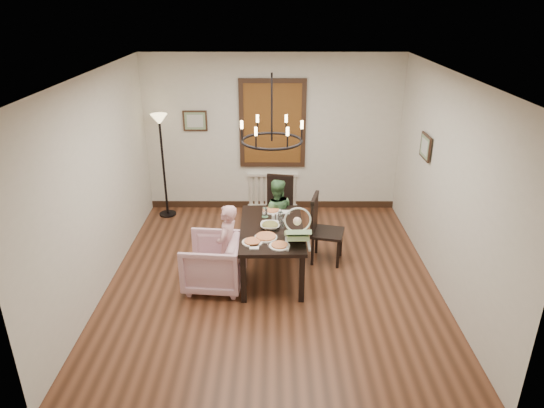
{
  "coord_description": "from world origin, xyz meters",
  "views": [
    {
      "loc": [
        0.01,
        -5.84,
        3.65
      ],
      "look_at": [
        -0.0,
        0.2,
        1.05
      ],
      "focal_mm": 32.0,
      "sensor_mm": 36.0,
      "label": 1
    }
  ],
  "objects_px": {
    "chair_right": "(328,229)",
    "floor_lamp": "(164,168)",
    "dining_table": "(272,233)",
    "chair_far": "(278,207)",
    "drinking_glass": "(281,223)",
    "seated_man": "(276,220)",
    "armchair": "(214,263)",
    "elderly_woman": "(228,253)",
    "baby_bouncer": "(298,231)"
  },
  "relations": [
    {
      "from": "baby_bouncer",
      "to": "floor_lamp",
      "type": "bearing_deg",
      "value": 130.5
    },
    {
      "from": "chair_far",
      "to": "floor_lamp",
      "type": "relative_size",
      "value": 0.55
    },
    {
      "from": "dining_table",
      "to": "drinking_glass",
      "type": "bearing_deg",
      "value": -3.5
    },
    {
      "from": "chair_far",
      "to": "elderly_woman",
      "type": "bearing_deg",
      "value": -102.04
    },
    {
      "from": "seated_man",
      "to": "baby_bouncer",
      "type": "bearing_deg",
      "value": 99.88
    },
    {
      "from": "seated_man",
      "to": "drinking_glass",
      "type": "height_order",
      "value": "seated_man"
    },
    {
      "from": "armchair",
      "to": "seated_man",
      "type": "distance_m",
      "value": 1.39
    },
    {
      "from": "dining_table",
      "to": "chair_right",
      "type": "xyz_separation_m",
      "value": [
        0.82,
        0.36,
        -0.12
      ]
    },
    {
      "from": "floor_lamp",
      "to": "chair_right",
      "type": "bearing_deg",
      "value": -31.13
    },
    {
      "from": "chair_far",
      "to": "seated_man",
      "type": "relative_size",
      "value": 1.05
    },
    {
      "from": "floor_lamp",
      "to": "seated_man",
      "type": "bearing_deg",
      "value": -32.43
    },
    {
      "from": "seated_man",
      "to": "floor_lamp",
      "type": "xyz_separation_m",
      "value": [
        -1.96,
        1.24,
        0.43
      ]
    },
    {
      "from": "chair_right",
      "to": "drinking_glass",
      "type": "xyz_separation_m",
      "value": [
        -0.69,
        -0.37,
        0.28
      ]
    },
    {
      "from": "drinking_glass",
      "to": "floor_lamp",
      "type": "relative_size",
      "value": 0.08
    },
    {
      "from": "armchair",
      "to": "seated_man",
      "type": "xyz_separation_m",
      "value": [
        0.84,
        1.09,
        0.12
      ]
    },
    {
      "from": "chair_right",
      "to": "elderly_woman",
      "type": "xyz_separation_m",
      "value": [
        -1.41,
        -0.67,
        -0.03
      ]
    },
    {
      "from": "chair_right",
      "to": "floor_lamp",
      "type": "bearing_deg",
      "value": 72.63
    },
    {
      "from": "chair_right",
      "to": "drinking_glass",
      "type": "distance_m",
      "value": 0.83
    },
    {
      "from": "seated_man",
      "to": "floor_lamp",
      "type": "height_order",
      "value": "floor_lamp"
    },
    {
      "from": "chair_right",
      "to": "baby_bouncer",
      "type": "bearing_deg",
      "value": 162.84
    },
    {
      "from": "chair_right",
      "to": "chair_far",
      "type": "bearing_deg",
      "value": 54.2
    },
    {
      "from": "baby_bouncer",
      "to": "drinking_glass",
      "type": "bearing_deg",
      "value": 112.56
    },
    {
      "from": "dining_table",
      "to": "floor_lamp",
      "type": "xyz_separation_m",
      "value": [
        -1.89,
        2.0,
        0.26
      ]
    },
    {
      "from": "armchair",
      "to": "chair_far",
      "type": "bearing_deg",
      "value": 155.77
    },
    {
      "from": "chair_far",
      "to": "floor_lamp",
      "type": "xyz_separation_m",
      "value": [
        -1.99,
        0.79,
        0.4
      ]
    },
    {
      "from": "drinking_glass",
      "to": "floor_lamp",
      "type": "xyz_separation_m",
      "value": [
        -2.02,
        2.01,
        0.11
      ]
    },
    {
      "from": "dining_table",
      "to": "chair_far",
      "type": "bearing_deg",
      "value": 84.65
    },
    {
      "from": "chair_right",
      "to": "elderly_woman",
      "type": "bearing_deg",
      "value": 129.35
    },
    {
      "from": "drinking_glass",
      "to": "chair_right",
      "type": "bearing_deg",
      "value": 28.27
    },
    {
      "from": "seated_man",
      "to": "drinking_glass",
      "type": "relative_size",
      "value": 6.6
    },
    {
      "from": "chair_right",
      "to": "elderly_woman",
      "type": "relative_size",
      "value": 1.06
    },
    {
      "from": "chair_right",
      "to": "armchair",
      "type": "bearing_deg",
      "value": 127.37
    },
    {
      "from": "seated_man",
      "to": "baby_bouncer",
      "type": "relative_size",
      "value": 1.87
    },
    {
      "from": "elderly_woman",
      "to": "baby_bouncer",
      "type": "relative_size",
      "value": 1.94
    },
    {
      "from": "drinking_glass",
      "to": "seated_man",
      "type": "bearing_deg",
      "value": 95.07
    },
    {
      "from": "baby_bouncer",
      "to": "seated_man",
      "type": "bearing_deg",
      "value": 100.78
    },
    {
      "from": "dining_table",
      "to": "seated_man",
      "type": "relative_size",
      "value": 1.64
    },
    {
      "from": "seated_man",
      "to": "floor_lamp",
      "type": "relative_size",
      "value": 0.53
    },
    {
      "from": "baby_bouncer",
      "to": "drinking_glass",
      "type": "distance_m",
      "value": 0.5
    },
    {
      "from": "armchair",
      "to": "dining_table",
      "type": "bearing_deg",
      "value": 118.42
    },
    {
      "from": "chair_right",
      "to": "baby_bouncer",
      "type": "height_order",
      "value": "baby_bouncer"
    },
    {
      "from": "dining_table",
      "to": "armchair",
      "type": "height_order",
      "value": "dining_table"
    },
    {
      "from": "elderly_woman",
      "to": "seated_man",
      "type": "relative_size",
      "value": 1.03
    },
    {
      "from": "dining_table",
      "to": "elderly_woman",
      "type": "xyz_separation_m",
      "value": [
        -0.59,
        -0.31,
        -0.15
      ]
    },
    {
      "from": "chair_far",
      "to": "drinking_glass",
      "type": "distance_m",
      "value": 1.26
    },
    {
      "from": "chair_right",
      "to": "armchair",
      "type": "xyz_separation_m",
      "value": [
        -1.6,
        -0.7,
        -0.16
      ]
    },
    {
      "from": "seated_man",
      "to": "chair_right",
      "type": "bearing_deg",
      "value": 149.8
    },
    {
      "from": "armchair",
      "to": "elderly_woman",
      "type": "relative_size",
      "value": 0.8
    },
    {
      "from": "baby_bouncer",
      "to": "dining_table",
      "type": "bearing_deg",
      "value": 124.63
    },
    {
      "from": "dining_table",
      "to": "chair_right",
      "type": "height_order",
      "value": "chair_right"
    }
  ]
}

